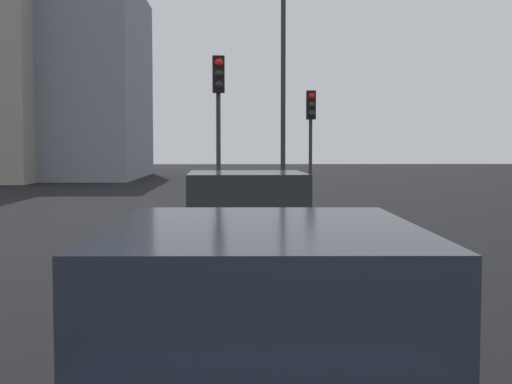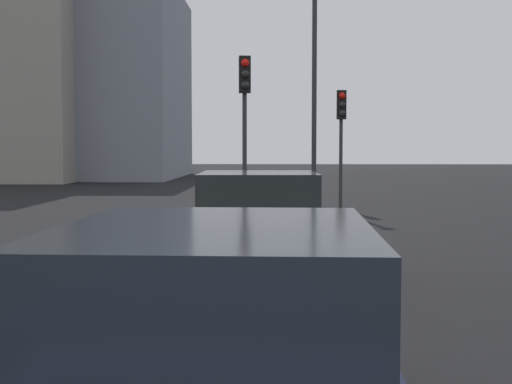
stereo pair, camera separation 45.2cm
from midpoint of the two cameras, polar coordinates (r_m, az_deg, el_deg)
name	(u,v)px [view 2 (the right image)]	position (r m, az deg, el deg)	size (l,w,h in m)	color
car_yellow_lead	(259,229)	(10.17, 1.50, -3.02)	(4.25, 2.12, 1.58)	gold
car_navy_second	(221,371)	(3.87, 0.57, -14.25)	(4.61, 2.05, 1.55)	#141E4C
traffic_light_near_left	(245,104)	(17.56, -0.17, 7.09)	(0.33, 0.30, 4.17)	#2D2D30
traffic_light_near_right	(341,123)	(22.34, 7.47, 5.49)	(0.32, 0.29, 3.70)	#2D2D30
street_lamp_kerbside	(314,70)	(23.89, 5.27, 9.78)	(0.56, 0.36, 7.69)	#2D2D30
building_facade_left	(119,84)	(46.66, -10.69, 8.50)	(13.31, 7.76, 11.90)	gray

